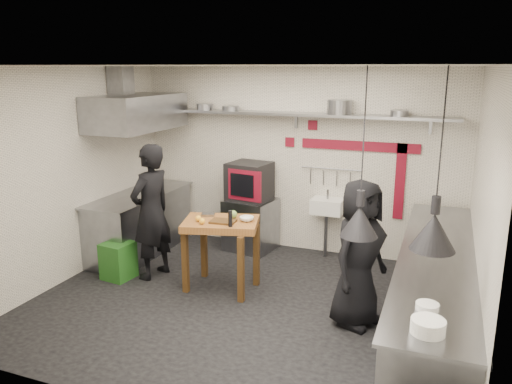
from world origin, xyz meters
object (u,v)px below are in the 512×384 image
(oven_stand, at_px, (251,224))
(chef_left, at_px, (151,212))
(prep_table, at_px, (221,255))
(green_bin, at_px, (118,260))
(combi_oven, at_px, (249,181))
(chef_right, at_px, (359,253))

(oven_stand, distance_m, chef_left, 1.76)
(prep_table, bearing_deg, green_bin, 172.66)
(green_bin, distance_m, chef_left, 0.81)
(combi_oven, bearing_deg, prep_table, -73.56)
(chef_left, height_order, chef_right, chef_left)
(oven_stand, relative_size, green_bin, 1.60)
(green_bin, xyz_separation_m, chef_left, (0.41, 0.23, 0.66))
(green_bin, bearing_deg, combi_oven, 53.68)
(prep_table, distance_m, chef_left, 1.13)
(oven_stand, bearing_deg, chef_right, -33.22)
(green_bin, distance_m, chef_right, 3.27)
(green_bin, relative_size, chef_left, 0.27)
(oven_stand, height_order, prep_table, prep_table)
(green_bin, bearing_deg, chef_left, 29.89)
(combi_oven, height_order, chef_right, chef_right)
(oven_stand, xyz_separation_m, green_bin, (-1.25, -1.69, -0.15))
(chef_left, bearing_deg, chef_right, 96.39)
(combi_oven, relative_size, green_bin, 1.18)
(chef_right, bearing_deg, oven_stand, 71.13)
(combi_oven, xyz_separation_m, green_bin, (-1.24, -1.68, -0.84))
(prep_table, bearing_deg, chef_left, 162.93)
(green_bin, xyz_separation_m, prep_table, (1.44, 0.20, 0.21))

